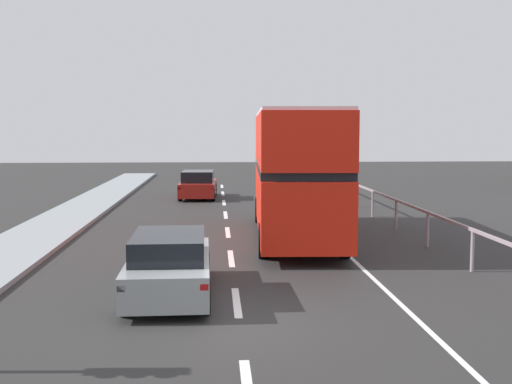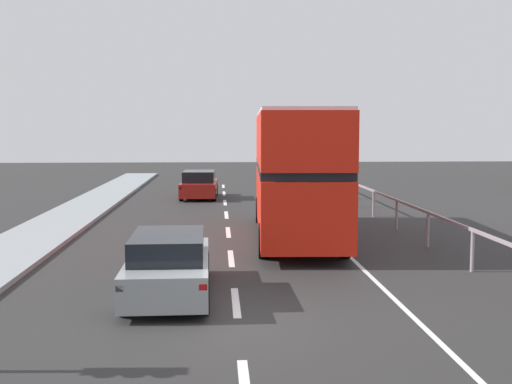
# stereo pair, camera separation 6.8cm
# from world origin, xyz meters

# --- Properties ---
(ground_plane) EXTENTS (73.44, 120.00, 0.10)m
(ground_plane) POSITION_xyz_m (0.00, 0.00, -0.05)
(ground_plane) COLOR #2A2A29
(lane_paint_markings) EXTENTS (3.56, 46.00, 0.01)m
(lane_paint_markings) POSITION_xyz_m (2.02, 8.67, 0.00)
(lane_paint_markings) COLOR silver
(lane_paint_markings) RESTS_ON ground
(bridge_side_railing) EXTENTS (0.10, 42.00, 1.12)m
(bridge_side_railing) POSITION_xyz_m (6.13, 9.00, 0.91)
(bridge_side_railing) COLOR gray
(bridge_side_railing) RESTS_ON ground
(double_decker_bus_red) EXTENTS (2.99, 10.14, 4.23)m
(double_decker_bus_red) POSITION_xyz_m (2.24, 9.21, 2.27)
(double_decker_bus_red) COLOR red
(double_decker_bus_red) RESTS_ON ground
(hatchback_car_near) EXTENTS (1.83, 4.59, 1.39)m
(hatchback_car_near) POSITION_xyz_m (-1.45, 1.89, 0.67)
(hatchback_car_near) COLOR gray
(hatchback_car_near) RESTS_ON ground
(sedan_car_ahead) EXTENTS (1.99, 4.31, 1.46)m
(sedan_car_ahead) POSITION_xyz_m (-1.34, 22.07, 0.70)
(sedan_car_ahead) COLOR maroon
(sedan_car_ahead) RESTS_ON ground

